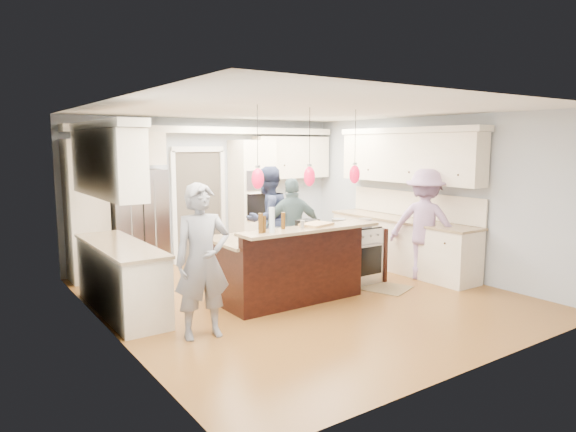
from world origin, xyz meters
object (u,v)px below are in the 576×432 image
object	(u,v)px
kitchen_island	(285,265)
person_far_left	(268,219)
island_range	(354,254)
person_bar_end	(202,261)
refrigerator	(137,222)

from	to	relation	value
kitchen_island	person_far_left	distance (m)	1.66
island_range	person_bar_end	distance (m)	3.20
kitchen_island	person_bar_end	bearing A→B (deg)	-155.77
kitchen_island	person_bar_end	world-z (taller)	person_bar_end
person_bar_end	person_far_left	xyz separation A→B (m)	(2.29, 2.21, 0.03)
kitchen_island	person_far_left	bearing A→B (deg)	66.53
person_bar_end	person_far_left	distance (m)	3.18
kitchen_island	island_range	xyz separation A→B (m)	(1.41, 0.08, -0.03)
refrigerator	island_range	distance (m)	3.71
island_range	person_bar_end	bearing A→B (deg)	-165.01
refrigerator	kitchen_island	world-z (taller)	refrigerator
refrigerator	person_bar_end	world-z (taller)	refrigerator
island_range	person_far_left	world-z (taller)	person_far_left
person_bar_end	refrigerator	bearing A→B (deg)	92.92
kitchen_island	person_far_left	xyz separation A→B (m)	(0.64, 1.47, 0.44)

